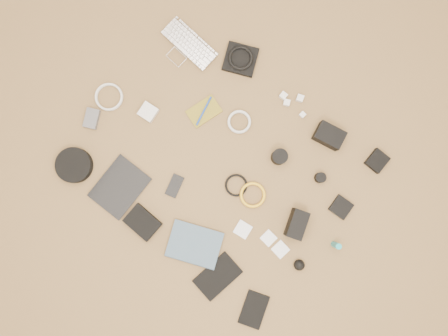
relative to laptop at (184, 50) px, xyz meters
The scene contains 34 objects.
room_shell 1.38m from the laptop, 40.62° to the right, with size 4.04×4.04×2.58m.
laptop is the anchor object (origin of this frame).
headphone_pouch 0.28m from the laptop, 24.09° to the left, with size 0.15×0.15×0.03m, color black.
headphones 0.28m from the laptop, 24.09° to the left, with size 0.12×0.12×0.02m, color black.
charger_a 0.57m from the laptop, ahead, with size 0.03×0.03×0.03m, color silver.
charger_b 0.62m from the laptop, 10.81° to the left, with size 0.03×0.03×0.03m, color silver.
charger_c 0.66m from the laptop, ahead, with size 0.03×0.03×0.02m, color silver.
charger_d 0.54m from the laptop, ahead, with size 0.03×0.03×0.03m, color silver.
dslr_camera 0.82m from the laptop, ahead, with size 0.13×0.09×0.08m, color black.
lens_pouch 1.09m from the laptop, ahead, with size 0.08×0.09×0.03m, color black.
notebook_olive 0.32m from the laptop, 37.99° to the right, with size 0.10×0.16×0.01m, color olive.
pen_blue 0.32m from the laptop, 37.99° to the right, with size 0.01×0.01×0.16m, color #123699.
cable_white_a 0.45m from the laptop, 18.88° to the right, with size 0.12×0.12×0.01m, color silver.
lens_a 0.70m from the laptop, 15.09° to the right, with size 0.07×0.07×0.08m, color black.
lens_b 0.91m from the laptop, ahead, with size 0.05×0.05×0.05m, color black.
card_reader 1.08m from the laptop, 11.52° to the right, with size 0.09×0.09×0.02m, color black.
power_brick 0.35m from the laptop, 85.06° to the right, with size 0.08×0.08×0.03m, color silver.
cable_white_b 0.43m from the laptop, 113.44° to the right, with size 0.14×0.14×0.01m, color silver.
cable_black 0.71m from the laptop, 35.08° to the right, with size 0.11×0.11×0.01m, color black.
cable_yellow 0.79m from the laptop, 30.92° to the right, with size 0.13×0.13×0.01m, color gold.
flash 1.01m from the laptop, 23.69° to the right, with size 0.07×0.14×0.10m, color black.
lens_cleaner 1.20m from the laptop, 18.76° to the right, with size 0.03×0.03×0.10m, color teal.
battery_charger 0.56m from the laptop, 108.75° to the right, with size 0.06×0.10×0.03m, color #525357.
tablet 0.74m from the laptop, 80.61° to the right, with size 0.20×0.26×0.01m, color black.
phone 0.67m from the laptop, 59.69° to the right, with size 0.06×0.11×0.01m, color black.
filter_case_left 0.92m from the laptop, 37.98° to the right, with size 0.07×0.07×0.01m, color silver.
filter_case_mid 1.01m from the laptop, 32.02° to the right, with size 0.06×0.06×0.01m, color silver.
filter_case_right 1.08m from the laptop, 30.45° to the right, with size 0.07×0.07×0.01m, color silver.
air_blower 1.18m from the laptop, 28.17° to the right, with size 0.05×0.05×0.05m, color black.
headphone_case 0.77m from the laptop, 98.74° to the right, with size 0.17×0.17×0.05m, color black.
drive_case 0.86m from the laptop, 68.97° to the right, with size 0.16×0.11×0.04m, color black.
paperback 1.04m from the laptop, 54.44° to the right, with size 0.18×0.25×0.02m, color #3D5468.
notebook_black_a 1.11m from the laptop, 47.51° to the right, with size 0.13×0.21×0.02m, color black.
notebook_black_b 1.30m from the laptop, 41.04° to the right, with size 0.11×0.16×0.01m, color black.
Camera 1 is at (0.11, -0.09, 2.12)m, focal length 35.00 mm.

